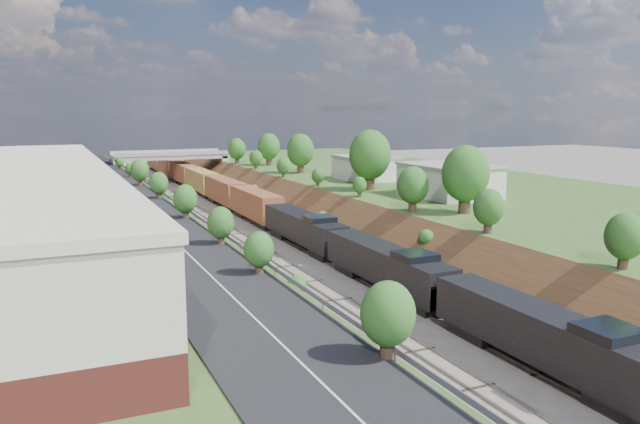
% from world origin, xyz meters
% --- Properties ---
extents(platform_right, '(44.00, 180.00, 5.00)m').
position_xyz_m(platform_right, '(33.00, 60.00, 2.50)').
color(platform_right, '#355A25').
rests_on(platform_right, ground).
extents(embankment_left, '(10.00, 180.00, 10.00)m').
position_xyz_m(embankment_left, '(-11.00, 60.00, 0.00)').
color(embankment_left, brown).
rests_on(embankment_left, ground).
extents(embankment_right, '(10.00, 180.00, 10.00)m').
position_xyz_m(embankment_right, '(11.00, 60.00, 0.00)').
color(embankment_right, brown).
rests_on(embankment_right, ground).
extents(rail_left_track, '(1.58, 180.00, 0.18)m').
position_xyz_m(rail_left_track, '(-2.60, 60.00, 0.09)').
color(rail_left_track, gray).
rests_on(rail_left_track, ground).
extents(rail_right_track, '(1.58, 180.00, 0.18)m').
position_xyz_m(rail_right_track, '(2.60, 60.00, 0.09)').
color(rail_right_track, gray).
rests_on(rail_right_track, ground).
extents(road, '(8.00, 180.00, 0.10)m').
position_xyz_m(road, '(-15.50, 60.00, 5.05)').
color(road, black).
rests_on(road, platform_left).
extents(guardrail, '(0.10, 171.00, 0.70)m').
position_xyz_m(guardrail, '(-11.40, 59.80, 5.55)').
color(guardrail, '#99999E').
rests_on(guardrail, platform_left).
extents(commercial_building, '(14.30, 62.30, 7.00)m').
position_xyz_m(commercial_building, '(-28.00, 38.00, 8.51)').
color(commercial_building, brown).
rests_on(commercial_building, platform_left).
extents(overpass, '(24.50, 8.30, 7.40)m').
position_xyz_m(overpass, '(0.00, 122.00, 4.92)').
color(overpass, gray).
rests_on(overpass, ground).
extents(white_building_near, '(9.00, 12.00, 4.00)m').
position_xyz_m(white_building_near, '(23.50, 52.00, 7.00)').
color(white_building_near, silver).
rests_on(white_building_near, platform_right).
extents(white_building_far, '(8.00, 10.00, 3.60)m').
position_xyz_m(white_building_far, '(23.00, 74.00, 6.80)').
color(white_building_far, silver).
rests_on(white_building_far, platform_right).
extents(tree_right_large, '(5.25, 5.25, 7.61)m').
position_xyz_m(tree_right_large, '(17.00, 40.00, 9.38)').
color(tree_right_large, '#473323').
rests_on(tree_right_large, platform_right).
extents(tree_left_crest, '(2.45, 2.45, 3.55)m').
position_xyz_m(tree_left_crest, '(-11.80, 20.00, 7.04)').
color(tree_left_crest, '#473323').
rests_on(tree_left_crest, platform_left).
extents(freight_train, '(3.13, 159.11, 4.65)m').
position_xyz_m(freight_train, '(2.60, 85.54, 2.66)').
color(freight_train, black).
rests_on(freight_train, ground).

